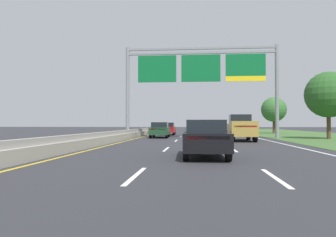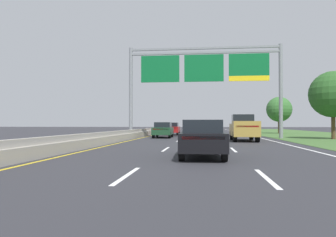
# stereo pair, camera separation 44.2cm
# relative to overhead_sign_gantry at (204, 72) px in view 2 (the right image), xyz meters

# --- Properties ---
(ground_plane) EXTENTS (220.00, 220.00, 0.00)m
(ground_plane) POSITION_rel_overhead_sign_gantry_xyz_m (-0.30, 1.66, -6.48)
(ground_plane) COLOR #2B2B30
(lane_striping) EXTENTS (11.96, 106.00, 0.01)m
(lane_striping) POSITION_rel_overhead_sign_gantry_xyz_m (-0.30, 1.20, -6.48)
(lane_striping) COLOR white
(lane_striping) RESTS_ON ground
(median_barrier_concrete) EXTENTS (0.60, 110.00, 0.85)m
(median_barrier_concrete) POSITION_rel_overhead_sign_gantry_xyz_m (-6.90, 1.66, -6.13)
(median_barrier_concrete) COLOR #A8A399
(median_barrier_concrete) RESTS_ON ground
(overhead_sign_gantry) EXTENTS (15.06, 0.42, 9.11)m
(overhead_sign_gantry) POSITION_rel_overhead_sign_gantry_xyz_m (0.00, 0.00, 0.00)
(overhead_sign_gantry) COLOR gray
(overhead_sign_gantry) RESTS_ON ground
(pickup_truck_gold) EXTENTS (2.12, 5.44, 2.20)m
(pickup_truck_gold) POSITION_rel_overhead_sign_gantry_xyz_m (3.26, -4.45, -5.41)
(pickup_truck_gold) COLOR #A38438
(pickup_truck_gold) RESTS_ON ground
(car_darkgreen_left_lane_sedan) EXTENTS (1.91, 4.44, 1.57)m
(car_darkgreen_left_lane_sedan) POSITION_rel_overhead_sign_gantry_xyz_m (-4.13, 0.71, -5.67)
(car_darkgreen_left_lane_sedan) COLOR #193D23
(car_darkgreen_left_lane_sedan) RESTS_ON ground
(car_black_centre_lane_sedan) EXTENTS (1.91, 4.44, 1.57)m
(car_black_centre_lane_sedan) POSITION_rel_overhead_sign_gantry_xyz_m (-0.12, -17.83, -5.67)
(car_black_centre_lane_sedan) COLOR black
(car_black_centre_lane_sedan) RESTS_ON ground
(car_red_left_lane_sedan) EXTENTS (1.89, 4.43, 1.57)m
(car_red_left_lane_sedan) POSITION_rel_overhead_sign_gantry_xyz_m (-4.05, 8.97, -5.67)
(car_red_left_lane_sedan) COLOR maroon
(car_red_left_lane_sedan) RESTS_ON ground
(roadside_tree_mid) EXTENTS (4.23, 4.23, 6.23)m
(roadside_tree_mid) POSITION_rel_overhead_sign_gantry_xyz_m (11.71, -1.00, -2.39)
(roadside_tree_mid) COLOR #4C3823
(roadside_tree_mid) RESTS_ON ground
(roadside_tree_far) EXTENTS (3.63, 3.63, 5.33)m
(roadside_tree_far) POSITION_rel_overhead_sign_gantry_xyz_m (10.89, 16.14, -2.98)
(roadside_tree_far) COLOR #4C3823
(roadside_tree_far) RESTS_ON ground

